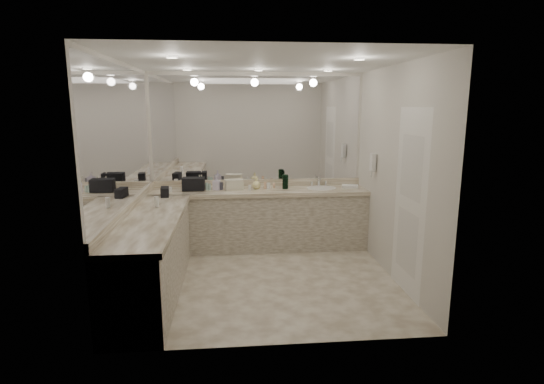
{
  "coord_description": "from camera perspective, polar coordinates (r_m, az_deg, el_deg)",
  "views": [
    {
      "loc": [
        -0.36,
        -4.95,
        2.11
      ],
      "look_at": [
        0.13,
        0.4,
        1.02
      ],
      "focal_mm": 28.0,
      "sensor_mm": 36.0,
      "label": 1
    }
  ],
  "objects": [
    {
      "name": "vanity_back_top",
      "position": [
        6.27,
        -1.84,
        0.07
      ],
      "size": [
        3.2,
        0.64,
        0.06
      ],
      "primitive_type": "cube",
      "color": "beige",
      "rests_on": "vanity_back_base"
    },
    {
      "name": "wall_back",
      "position": [
        6.51,
        -2.03,
        4.32
      ],
      "size": [
        3.2,
        0.02,
        2.6
      ],
      "primitive_type": "cube",
      "color": "beige",
      "rests_on": "floor"
    },
    {
      "name": "ceiling",
      "position": [
        4.98,
        -1.11,
        17.13
      ],
      "size": [
        3.2,
        3.2,
        0.0
      ],
      "primitive_type": "plane",
      "color": "white",
      "rests_on": "floor"
    },
    {
      "name": "mirror_back",
      "position": [
        6.45,
        -2.06,
        8.5
      ],
      "size": [
        3.12,
        0.01,
        1.55
      ],
      "primitive_type": "cube",
      "color": "white",
      "rests_on": "wall_back"
    },
    {
      "name": "amenity_bottle_6",
      "position": [
        6.3,
        -0.48,
        0.83
      ],
      "size": [
        0.06,
        0.06,
        0.09
      ],
      "primitive_type": "cylinder",
      "color": "white",
      "rests_on": "vanity_back_top"
    },
    {
      "name": "amenity_bottle_3",
      "position": [
        6.3,
        -0.92,
        0.92
      ],
      "size": [
        0.04,
        0.04,
        0.11
      ],
      "primitive_type": "cylinder",
      "color": "#E0B28C",
      "rests_on": "vanity_back_top"
    },
    {
      "name": "amenity_bottle_0",
      "position": [
        6.18,
        -3.02,
        0.57
      ],
      "size": [
        0.04,
        0.04,
        0.08
      ],
      "primitive_type": "cylinder",
      "color": "white",
      "rests_on": "vanity_back_top"
    },
    {
      "name": "lotion_left",
      "position": [
        5.34,
        -15.25,
        -1.31
      ],
      "size": [
        0.06,
        0.06,
        0.13
      ],
      "primitive_type": "cylinder",
      "color": "white",
      "rests_on": "vanity_left_top"
    },
    {
      "name": "wall_right",
      "position": [
        5.38,
        16.21,
        2.37
      ],
      "size": [
        0.02,
        3.0,
        2.6
      ],
      "primitive_type": "cube",
      "color": "beige",
      "rests_on": "floor"
    },
    {
      "name": "amenity_bottle_2",
      "position": [
        6.28,
        -8.76,
        0.73
      ],
      "size": [
        0.04,
        0.04,
        0.11
      ],
      "primitive_type": "cylinder",
      "color": "silver",
      "rests_on": "vanity_back_top"
    },
    {
      "name": "black_bag_spill",
      "position": [
        5.96,
        -14.21,
        0.04
      ],
      "size": [
        0.13,
        0.25,
        0.13
      ],
      "primitive_type": "cube",
      "rotation": [
        0.0,
        0.0,
        0.12
      ],
      "color": "black",
      "rests_on": "vanity_left_top"
    },
    {
      "name": "vanity_left_top",
      "position": [
        4.9,
        -16.03,
        -3.64
      ],
      "size": [
        0.64,
        2.42,
        0.06
      ],
      "primitive_type": "cube",
      "color": "beige",
      "rests_on": "vanity_left_base"
    },
    {
      "name": "faucet",
      "position": [
        6.59,
        6.31,
        1.45
      ],
      "size": [
        0.24,
        0.16,
        0.14
      ],
      "primitive_type": "cube",
      "color": "silver",
      "rests_on": "vanity_back_top"
    },
    {
      "name": "green_bottle_1",
      "position": [
        6.31,
        1.86,
        1.4
      ],
      "size": [
        0.07,
        0.07,
        0.21
      ],
      "primitive_type": "cylinder",
      "color": "#0A4A22",
      "rests_on": "vanity_back_top"
    },
    {
      "name": "vanity_back_base",
      "position": [
        6.38,
        -1.82,
        -3.88
      ],
      "size": [
        3.2,
        0.6,
        0.84
      ],
      "primitive_type": "cube",
      "color": "beige",
      "rests_on": "floor"
    },
    {
      "name": "amenity_bottle_7",
      "position": [
        6.27,
        -9.64,
        0.74
      ],
      "size": [
        0.05,
        0.05,
        0.12
      ],
      "primitive_type": "cylinder",
      "color": "#E57F66",
      "rests_on": "vanity_back_top"
    },
    {
      "name": "soap_bottle_c",
      "position": [
        6.3,
        -2.12,
        1.17
      ],
      "size": [
        0.15,
        0.15,
        0.17
      ],
      "primitive_type": "imported",
      "rotation": [
        0.0,
        0.0,
        -0.15
      ],
      "color": "#F6E998",
      "rests_on": "vanity_back_top"
    },
    {
      "name": "cream_cosmetic_case",
      "position": [
        6.28,
        -5.12,
        1.01
      ],
      "size": [
        0.28,
        0.2,
        0.15
      ],
      "primitive_type": "cube",
      "rotation": [
        0.0,
        0.0,
        0.19
      ],
      "color": "beige",
      "rests_on": "vanity_back_top"
    },
    {
      "name": "soap_bottle_a",
      "position": [
        6.33,
        -9.72,
        1.31
      ],
      "size": [
        0.1,
        0.1,
        0.22
      ],
      "primitive_type": "imported",
      "rotation": [
        0.0,
        0.0,
        0.14
      ],
      "color": "white",
      "rests_on": "vanity_back_top"
    },
    {
      "name": "black_toiletry_bag",
      "position": [
        6.28,
        -10.5,
        1.02
      ],
      "size": [
        0.32,
        0.2,
        0.18
      ],
      "primitive_type": "cube",
      "rotation": [
        0.0,
        0.0,
        -0.01
      ],
      "color": "black",
      "rests_on": "vanity_back_top"
    },
    {
      "name": "backsplash_back",
      "position": [
        6.54,
        -2.0,
        1.26
      ],
      "size": [
        3.2,
        0.04,
        0.1
      ],
      "primitive_type": "cube",
      "color": "beige",
      "rests_on": "vanity_back_top"
    },
    {
      "name": "amenity_bottle_1",
      "position": [
        6.27,
        -13.57,
        0.35
      ],
      "size": [
        0.06,
        0.06,
        0.07
      ],
      "primitive_type": "cylinder",
      "color": "white",
      "rests_on": "vanity_back_top"
    },
    {
      "name": "mirror_left",
      "position": [
        5.11,
        -19.29,
        7.09
      ],
      "size": [
        0.01,
        2.92,
        1.55
      ],
      "primitive_type": "cube",
      "color": "white",
      "rests_on": "wall_left"
    },
    {
      "name": "wall_left",
      "position": [
        5.16,
        -19.07,
        1.83
      ],
      "size": [
        0.02,
        3.0,
        2.6
      ],
      "primitive_type": "cube",
      "color": "beige",
      "rests_on": "floor"
    },
    {
      "name": "sink",
      "position": [
        6.4,
        6.67,
        0.46
      ],
      "size": [
        0.44,
        0.44,
        0.03
      ],
      "primitive_type": "cylinder",
      "color": "white",
      "rests_on": "vanity_back_top"
    },
    {
      "name": "amenity_bottle_8",
      "position": [
        6.26,
        -6.79,
        0.79
      ],
      "size": [
        0.04,
        0.04,
        0.11
      ],
      "primitive_type": "cylinder",
      "color": "#3F3F4C",
      "rests_on": "vanity_back_top"
    },
    {
      "name": "vanity_left_base",
      "position": [
        5.03,
        -15.86,
        -8.59
      ],
      "size": [
        0.6,
        2.4,
        0.84
      ],
      "primitive_type": "cube",
      "color": "beige",
      "rests_on": "floor"
    },
    {
      "name": "door",
      "position": [
        4.97,
        17.99,
        -1.4
      ],
      "size": [
        0.02,
        0.82,
        2.1
      ],
      "primitive_type": "cube",
      "color": "white",
      "rests_on": "wall_right"
    },
    {
      "name": "floor",
      "position": [
        5.39,
        -1.0,
        -11.57
      ],
      "size": [
        3.2,
        3.2,
        0.0
      ],
      "primitive_type": "plane",
      "color": "beige",
      "rests_on": "ground"
    },
    {
      "name": "backsplash_left",
      "position": [
        5.22,
        -18.61,
        -1.95
      ],
      "size": [
        0.04,
        3.0,
        0.1
      ],
      "primitive_type": "cube",
      "color": "beige",
      "rests_on": "vanity_left_top"
    },
    {
      "name": "amenity_bottle_5",
      "position": [
        6.27,
        -8.4,
        0.68
      ],
      "size": [
        0.04,
        0.04,
        0.1
      ],
      "primitive_type": "cylinder",
      "color": "silver",
      "rests_on": "vanity_back_top"
    },
    {
      "name": "hand_towel",
      "position": [
        6.51,
        10.44,
        0.75
      ],
      "size": [
        0.27,
        0.22,
        0.04
      ],
      "primitive_type": "cube",
      "rotation": [
        0.0,
        0.0,
        -0.25
      ],
      "color": "white",
      "rests_on": "vanity_back_top"
    },
    {
      "name": "green_bottle_0",
      "position": [
        6.3,
        1.72,
        1.39
      ],
      "size": [
        0.07,
        0.07,
        0.21
      ],
      "primitive_type": "cylinder",
      "color": "#0A4A22",
      "rests_on": "vanity_back_top"
    },
    {
      "name": "green_bottle_2",
      "position": [
        6.35,
        1.92,
        1.39
      ],
      "size": [
        0.06,
        0.06,
        0.2
      ],
      "primitive_type": "cylinder",
      "color": "#0A4A22",
      "rests_on": "vanity_back_top"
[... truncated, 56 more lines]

